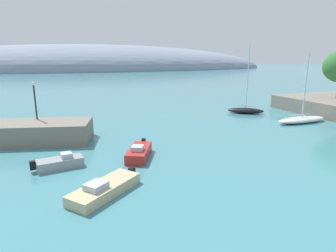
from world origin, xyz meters
TOP-DOWN VIEW (x-y plane):
  - breakwater_rocks at (-20.89, 34.56)m, footprint 18.94×9.19m
  - distant_ridge at (7.28, 213.93)m, footprint 273.93×89.97m
  - sailboat_white_near_shore at (16.02, 30.90)m, footprint 7.93×2.31m
  - sailboat_black_mid_mooring at (12.76, 39.17)m, footprint 5.70×4.72m
  - motorboat_red_foreground at (-8.47, 25.13)m, footprint 3.36×4.73m
  - motorboat_sand_alongside_breakwater at (-12.37, 19.09)m, footprint 5.26×4.79m
  - motorboat_grey_outer at (-15.12, 25.03)m, footprint 4.12×2.07m
  - harbor_lamp_post at (-17.31, 35.19)m, footprint 0.36×0.36m

SIDE VIEW (x-z plane):
  - distant_ridge at x=7.28m, z-range -17.37..17.37m
  - motorboat_sand_alongside_breakwater at x=-12.37m, z-range -0.16..0.93m
  - motorboat_grey_outer at x=-15.12m, z-range -0.16..1.01m
  - motorboat_red_foreground at x=-8.47m, z-range -0.16..1.12m
  - sailboat_white_near_shore at x=16.02m, z-range -4.17..5.13m
  - sailboat_black_mid_mooring at x=12.76m, z-range -4.74..5.87m
  - breakwater_rocks at x=-20.89m, z-range 0.00..2.12m
  - harbor_lamp_post at x=-17.31m, z-range 2.61..6.67m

